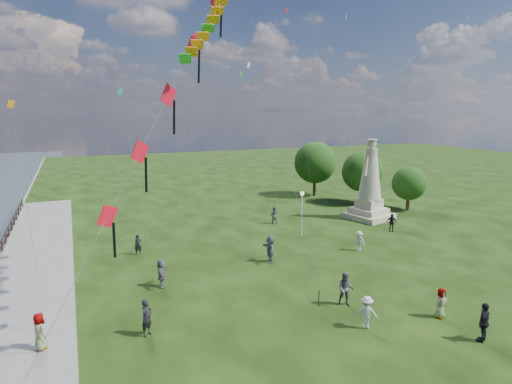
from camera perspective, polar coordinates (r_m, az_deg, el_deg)
name	(u,v)px	position (r m, az deg, el deg)	size (l,w,h in m)	color
statue	(370,189)	(42.41, 14.93, 0.35)	(4.62, 4.62, 7.68)	#BDB58F
lamppost	(302,204)	(35.41, 6.13, -1.63)	(0.35, 0.35, 3.81)	silver
tree_row	(345,169)	(50.28, 11.77, 3.06)	(9.30, 14.84, 6.64)	#382314
person_0	(147,318)	(21.33, -14.37, -15.91)	(0.65, 0.42, 1.77)	black
person_1	(346,289)	(23.97, 11.90, -12.55)	(0.92, 0.57, 1.89)	#595960
person_2	(367,312)	(22.00, 14.54, -15.27)	(1.05, 0.54, 1.62)	silver
person_3	(484,322)	(22.71, 28.12, -15.06)	(1.09, 0.56, 1.87)	black
person_4	(441,303)	(24.20, 23.41, -13.43)	(0.77, 0.47, 1.57)	#595960
person_5	(162,273)	(26.42, -12.49, -10.51)	(1.59, 0.69, 1.71)	#595960
person_6	(138,245)	(32.43, -15.44, -6.80)	(0.55, 0.36, 1.50)	black
person_7	(274,215)	(39.61, 2.39, -3.10)	(0.79, 0.49, 1.63)	#595960
person_8	(359,241)	(33.03, 13.58, -6.36)	(0.98, 0.51, 1.52)	silver
person_9	(391,222)	(38.96, 17.62, -3.89)	(0.93, 0.47, 1.58)	black
person_10	(40,334)	(21.68, -26.86, -16.49)	(0.82, 0.50, 1.67)	#595960
person_11	(270,249)	(29.77, 1.87, -7.59)	(1.76, 0.76, 1.90)	#595960
red_kite_train	(192,54)	(20.79, -8.52, 17.79)	(12.92, 9.35, 20.75)	black
small_kites	(222,61)	(41.90, -4.52, 16.97)	(31.55, 18.17, 29.88)	teal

